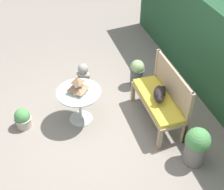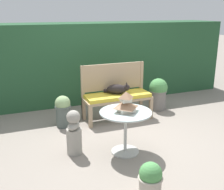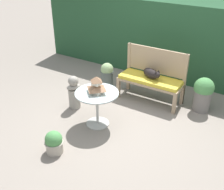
{
  "view_description": "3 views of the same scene",
  "coord_description": "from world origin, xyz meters",
  "px_view_note": "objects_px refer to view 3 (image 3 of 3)",
  "views": [
    {
      "loc": [
        3.49,
        -0.92,
        3.76
      ],
      "look_at": [
        -0.22,
        0.23,
        0.44
      ],
      "focal_mm": 50.0,
      "sensor_mm": 36.0,
      "label": 1
    },
    {
      "loc": [
        -1.76,
        -3.54,
        1.93
      ],
      "look_at": [
        -0.09,
        0.64,
        0.56
      ],
      "focal_mm": 45.0,
      "sensor_mm": 36.0,
      "label": 2
    },
    {
      "loc": [
        2.04,
        -3.52,
        2.74
      ],
      "look_at": [
        -0.28,
        0.17,
        0.34
      ],
      "focal_mm": 45.0,
      "sensor_mm": 36.0,
      "label": 3
    }
  ],
  "objects_px": {
    "cat": "(151,73)",
    "potted_plant_patio_mid": "(203,93)",
    "garden_bench": "(150,81)",
    "patio_table": "(97,99)",
    "potted_plant_table_near": "(107,75)",
    "garden_bust": "(74,93)",
    "pagoda_birdhouse": "(97,86)",
    "potted_plant_hedge_corner": "(54,142)"
  },
  "relations": [
    {
      "from": "garden_bust",
      "to": "potted_plant_patio_mid",
      "type": "relative_size",
      "value": 1.0
    },
    {
      "from": "cat",
      "to": "potted_plant_patio_mid",
      "type": "bearing_deg",
      "value": 35.19
    },
    {
      "from": "pagoda_birdhouse",
      "to": "potted_plant_hedge_corner",
      "type": "bearing_deg",
      "value": -97.43
    },
    {
      "from": "pagoda_birdhouse",
      "to": "potted_plant_patio_mid",
      "type": "bearing_deg",
      "value": 45.92
    },
    {
      "from": "cat",
      "to": "patio_table",
      "type": "bearing_deg",
      "value": -83.2
    },
    {
      "from": "garden_bench",
      "to": "pagoda_birdhouse",
      "type": "relative_size",
      "value": 4.33
    },
    {
      "from": "pagoda_birdhouse",
      "to": "garden_bench",
      "type": "bearing_deg",
      "value": 72.17
    },
    {
      "from": "patio_table",
      "to": "potted_plant_patio_mid",
      "type": "relative_size",
      "value": 1.12
    },
    {
      "from": "pagoda_birdhouse",
      "to": "garden_bust",
      "type": "height_order",
      "value": "pagoda_birdhouse"
    },
    {
      "from": "pagoda_birdhouse",
      "to": "garden_bust",
      "type": "distance_m",
      "value": 0.82
    },
    {
      "from": "pagoda_birdhouse",
      "to": "cat",
      "type": "bearing_deg",
      "value": 72.03
    },
    {
      "from": "potted_plant_patio_mid",
      "to": "patio_table",
      "type": "bearing_deg",
      "value": -134.08
    },
    {
      "from": "cat",
      "to": "potted_plant_hedge_corner",
      "type": "distance_m",
      "value": 2.24
    },
    {
      "from": "garden_bust",
      "to": "cat",
      "type": "bearing_deg",
      "value": -15.71
    },
    {
      "from": "pagoda_birdhouse",
      "to": "potted_plant_table_near",
      "type": "relative_size",
      "value": 0.51
    },
    {
      "from": "garden_bust",
      "to": "potted_plant_patio_mid",
      "type": "xyz_separation_m",
      "value": [
        2.02,
        1.16,
        0.04
      ]
    },
    {
      "from": "cat",
      "to": "pagoda_birdhouse",
      "type": "height_order",
      "value": "pagoda_birdhouse"
    },
    {
      "from": "cat",
      "to": "potted_plant_table_near",
      "type": "height_order",
      "value": "cat"
    },
    {
      "from": "potted_plant_hedge_corner",
      "to": "pagoda_birdhouse",
      "type": "bearing_deg",
      "value": 82.57
    },
    {
      "from": "garden_bench",
      "to": "patio_table",
      "type": "xyz_separation_m",
      "value": [
        -0.39,
        -1.21,
        0.08
      ]
    },
    {
      "from": "garden_bench",
      "to": "potted_plant_patio_mid",
      "type": "distance_m",
      "value": 0.98
    },
    {
      "from": "garden_bench",
      "to": "cat",
      "type": "relative_size",
      "value": 2.93
    },
    {
      "from": "garden_bench",
      "to": "potted_plant_patio_mid",
      "type": "xyz_separation_m",
      "value": [
        0.96,
        0.18,
        -0.06
      ]
    },
    {
      "from": "cat",
      "to": "potted_plant_table_near",
      "type": "distance_m",
      "value": 1.04
    },
    {
      "from": "garden_bench",
      "to": "potted_plant_table_near",
      "type": "height_order",
      "value": "potted_plant_table_near"
    },
    {
      "from": "garden_bench",
      "to": "patio_table",
      "type": "bearing_deg",
      "value": -107.83
    },
    {
      "from": "potted_plant_patio_mid",
      "to": "cat",
      "type": "bearing_deg",
      "value": -169.57
    },
    {
      "from": "garden_bust",
      "to": "potted_plant_table_near",
      "type": "bearing_deg",
      "value": 27.65
    },
    {
      "from": "patio_table",
      "to": "potted_plant_table_near",
      "type": "relative_size",
      "value": 1.3
    },
    {
      "from": "pagoda_birdhouse",
      "to": "garden_bust",
      "type": "relative_size",
      "value": 0.44
    },
    {
      "from": "patio_table",
      "to": "pagoda_birdhouse",
      "type": "relative_size",
      "value": 2.53
    },
    {
      "from": "garden_bench",
      "to": "patio_table",
      "type": "height_order",
      "value": "patio_table"
    },
    {
      "from": "potted_plant_hedge_corner",
      "to": "potted_plant_patio_mid",
      "type": "xyz_separation_m",
      "value": [
        1.47,
        2.32,
        0.17
      ]
    },
    {
      "from": "patio_table",
      "to": "potted_plant_table_near",
      "type": "height_order",
      "value": "patio_table"
    },
    {
      "from": "cat",
      "to": "garden_bust",
      "type": "xyz_separation_m",
      "value": [
        -1.07,
        -0.99,
        -0.26
      ]
    },
    {
      "from": "potted_plant_table_near",
      "to": "potted_plant_patio_mid",
      "type": "height_order",
      "value": "potted_plant_patio_mid"
    },
    {
      "from": "potted_plant_patio_mid",
      "to": "garden_bust",
      "type": "bearing_deg",
      "value": -150.0
    },
    {
      "from": "patio_table",
      "to": "pagoda_birdhouse",
      "type": "height_order",
      "value": "pagoda_birdhouse"
    },
    {
      "from": "pagoda_birdhouse",
      "to": "potted_plant_patio_mid",
      "type": "xyz_separation_m",
      "value": [
        1.35,
        1.39,
        -0.39
      ]
    },
    {
      "from": "pagoda_birdhouse",
      "to": "potted_plant_patio_mid",
      "type": "height_order",
      "value": "pagoda_birdhouse"
    },
    {
      "from": "garden_bench",
      "to": "garden_bust",
      "type": "distance_m",
      "value": 1.45
    },
    {
      "from": "potted_plant_hedge_corner",
      "to": "potted_plant_patio_mid",
      "type": "height_order",
      "value": "potted_plant_patio_mid"
    }
  ]
}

